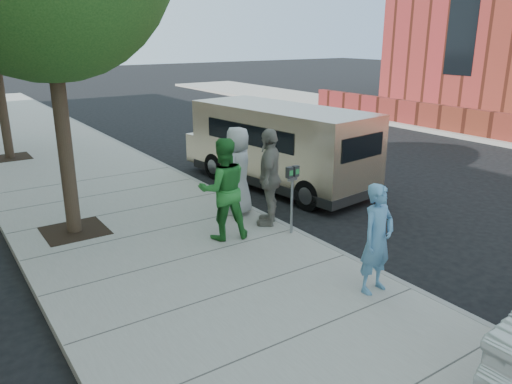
% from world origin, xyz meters
% --- Properties ---
extents(ground, '(120.00, 120.00, 0.00)m').
position_xyz_m(ground, '(0.00, 0.00, 0.00)').
color(ground, black).
rests_on(ground, ground).
extents(sidewalk, '(5.00, 60.00, 0.15)m').
position_xyz_m(sidewalk, '(-1.00, 0.00, 0.07)').
color(sidewalk, gray).
rests_on(sidewalk, ground).
extents(curb_face, '(0.12, 60.00, 0.16)m').
position_xyz_m(curb_face, '(1.44, 0.00, 0.07)').
color(curb_face, gray).
rests_on(curb_face, ground).
extents(parking_meter, '(0.29, 0.12, 1.37)m').
position_xyz_m(parking_meter, '(1.25, -0.14, 1.14)').
color(parking_meter, gray).
rests_on(parking_meter, sidewalk).
extents(van, '(2.61, 5.97, 2.15)m').
position_xyz_m(van, '(3.29, 3.08, 1.14)').
color(van, beige).
rests_on(van, ground).
extents(person_officer, '(0.66, 0.46, 1.71)m').
position_xyz_m(person_officer, '(0.87, -2.69, 1.00)').
color(person_officer, '#5890BC').
rests_on(person_officer, sidewalk).
extents(person_green_shirt, '(1.13, 0.99, 1.97)m').
position_xyz_m(person_green_shirt, '(0.03, 0.42, 1.13)').
color(person_green_shirt, '#27792F').
rests_on(person_green_shirt, sidewalk).
extents(person_gray_shirt, '(1.12, 1.06, 1.93)m').
position_xyz_m(person_gray_shirt, '(1.00, 1.45, 1.11)').
color(person_gray_shirt, '#AEAFB1').
rests_on(person_gray_shirt, sidewalk).
extents(person_striped_polo, '(1.17, 1.19, 2.01)m').
position_xyz_m(person_striped_polo, '(1.20, 0.55, 1.15)').
color(person_striped_polo, gray).
rests_on(person_striped_polo, sidewalk).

